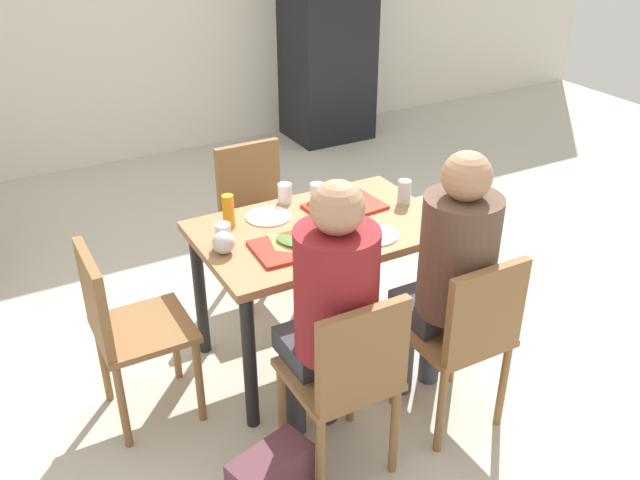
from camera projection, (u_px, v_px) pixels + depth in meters
ground_plane at (320, 354)px, 3.58m from camera, size 10.00×10.00×0.02m
main_table at (320, 246)px, 3.27m from camera, size 1.15×0.74×0.74m
chair_near_left at (349, 374)px, 2.63m from camera, size 0.40×0.40×0.87m
chair_near_right at (466, 331)px, 2.87m from camera, size 0.40×0.40×0.87m
chair_far_side at (256, 208)px, 3.91m from camera, size 0.40×0.40×0.87m
chair_left_end at (123, 323)px, 2.92m from camera, size 0.40×0.40×0.87m
person_in_red at (331, 303)px, 2.62m from camera, size 0.32×0.42×1.28m
person_in_brown_jacket at (451, 266)px, 2.86m from camera, size 0.32×0.42×1.28m
tray_red_near at (294, 246)px, 3.03m from camera, size 0.37×0.28×0.02m
tray_red_far at (345, 207)px, 3.39m from camera, size 0.38×0.29×0.02m
paper_plate_center at (268, 216)px, 3.30m from camera, size 0.22×0.22×0.01m
paper_plate_near_edge at (374, 235)px, 3.14m from camera, size 0.22×0.22×0.01m
pizza_slice_a at (289, 242)px, 3.03m from camera, size 0.18×0.23×0.02m
pizza_slice_b at (347, 202)px, 3.39m from camera, size 0.14×0.20×0.02m
plastic_cup_a at (285, 193)px, 3.43m from camera, size 0.07×0.07×0.10m
plastic_cup_b at (361, 244)px, 2.97m from camera, size 0.07×0.07×0.10m
plastic_cup_c at (223, 234)px, 3.05m from camera, size 0.07×0.07×0.10m
plastic_cup_d at (317, 193)px, 3.43m from camera, size 0.07×0.07×0.10m
soda_can at (404, 192)px, 3.41m from camera, size 0.07×0.07×0.12m
condiment_bottle at (228, 211)px, 3.18m from camera, size 0.06×0.06×0.16m
foil_bundle at (223, 243)px, 2.98m from camera, size 0.10×0.10×0.10m
drink_fridge at (327, 32)px, 6.01m from camera, size 0.70×0.60×1.90m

